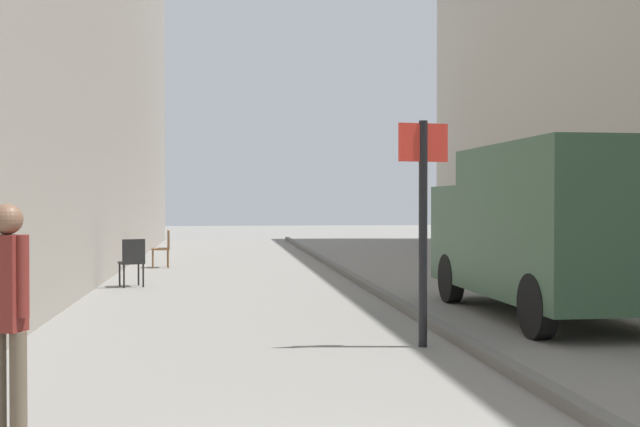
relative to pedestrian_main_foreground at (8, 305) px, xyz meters
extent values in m
plane|color=gray|center=(2.65, 9.00, -0.96)|extent=(80.00, 80.00, 0.00)
cube|color=#615F5B|center=(4.23, 9.00, -0.90)|extent=(0.16, 40.00, 0.12)
cylinder|color=brown|center=(0.08, -0.03, -0.57)|extent=(0.12, 0.12, 0.78)
cube|color=maroon|center=(0.00, 0.00, 0.15)|extent=(0.27, 0.25, 0.67)
cylinder|color=maroon|center=(0.11, -0.05, 0.20)|extent=(0.09, 0.09, 0.57)
sphere|color=brown|center=(0.00, 0.00, 0.59)|extent=(0.22, 0.22, 0.22)
cube|color=#335138|center=(6.14, 4.79, 0.44)|extent=(2.03, 3.72, 2.11)
cube|color=#335138|center=(6.10, 7.35, 0.17)|extent=(2.00, 1.46, 1.58)
cube|color=black|center=(6.10, 7.85, 0.52)|extent=(1.66, 0.06, 0.70)
cylinder|color=black|center=(5.22, 7.19, -0.56)|extent=(0.23, 0.80, 0.80)
cylinder|color=black|center=(6.99, 7.22, -0.56)|extent=(0.23, 0.80, 0.80)
cylinder|color=black|center=(5.27, 3.63, -0.56)|extent=(0.23, 0.80, 0.80)
cylinder|color=black|center=(3.76, 3.29, 0.34)|extent=(0.10, 0.10, 2.60)
cube|color=red|center=(3.76, 3.29, 1.39)|extent=(0.60, 0.12, 0.44)
cylinder|color=black|center=(-0.54, 10.46, -0.73)|extent=(0.04, 0.04, 0.45)
cylinder|color=black|center=(-0.19, 10.58, -0.73)|extent=(0.04, 0.04, 0.45)
cylinder|color=black|center=(-0.41, 10.10, -0.73)|extent=(0.04, 0.04, 0.45)
cylinder|color=black|center=(-0.06, 10.23, -0.73)|extent=(0.04, 0.04, 0.45)
cube|color=black|center=(-0.30, 10.34, -0.49)|extent=(0.56, 0.56, 0.04)
cube|color=black|center=(-0.23, 10.16, -0.24)|extent=(0.43, 0.19, 0.45)
cylinder|color=brown|center=(-0.25, 14.65, -0.73)|extent=(0.04, 0.04, 0.45)
cylinder|color=brown|center=(-0.29, 15.02, -0.73)|extent=(0.04, 0.04, 0.45)
cylinder|color=brown|center=(0.13, 14.69, -0.73)|extent=(0.04, 0.04, 0.45)
cylinder|color=brown|center=(0.08, 15.07, -0.73)|extent=(0.04, 0.04, 0.45)
cube|color=brown|center=(-0.08, 14.86, -0.49)|extent=(0.49, 0.49, 0.04)
cube|color=brown|center=(0.12, 14.88, -0.24)|extent=(0.09, 0.44, 0.45)
camera|label=1|loc=(1.47, -5.77, 0.72)|focal=45.41mm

